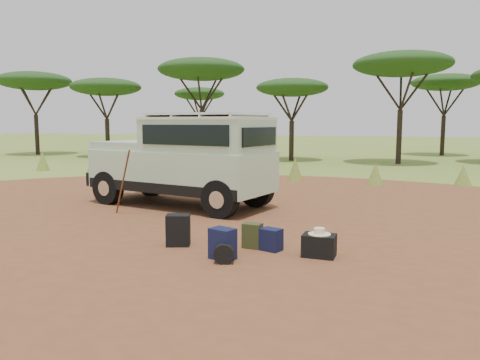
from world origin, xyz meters
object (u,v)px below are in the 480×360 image
(hard_case, at_px, (319,246))
(backpack_olive, at_px, (252,236))
(safari_vehicle, at_px, (186,162))
(backpack_navy, at_px, (223,244))
(backpack_black, at_px, (178,230))
(walking_staff, at_px, (123,182))
(duffel_navy, at_px, (271,240))

(hard_case, bearing_deg, backpack_olive, 173.80)
(safari_vehicle, xyz_separation_m, backpack_navy, (2.60, -4.40, -0.94))
(backpack_black, height_order, backpack_navy, backpack_black)
(hard_case, bearing_deg, backpack_black, -176.10)
(walking_staff, height_order, backpack_black, walking_staff)
(walking_staff, xyz_separation_m, duffel_navy, (4.21, -2.08, -0.61))
(safari_vehicle, xyz_separation_m, backpack_black, (1.54, -3.83, -0.91))
(backpack_olive, relative_size, hard_case, 0.84)
(backpack_black, bearing_deg, backpack_olive, -8.02)
(safari_vehicle, bearing_deg, hard_case, -28.80)
(backpack_black, bearing_deg, duffel_navy, -12.38)
(walking_staff, distance_m, backpack_black, 3.42)
(backpack_olive, bearing_deg, duffel_navy, -4.03)
(backpack_olive, distance_m, hard_case, 1.23)
(walking_staff, xyz_separation_m, backpack_navy, (3.57, -2.83, -0.54))
(backpack_navy, bearing_deg, backpack_black, 173.16)
(backpack_black, bearing_deg, walking_staff, 119.56)
(safari_vehicle, height_order, hard_case, safari_vehicle)
(safari_vehicle, distance_m, duffel_navy, 4.98)
(backpack_navy, relative_size, duffel_navy, 1.32)
(safari_vehicle, distance_m, backpack_olive, 4.70)
(safari_vehicle, relative_size, walking_staff, 3.15)
(walking_staff, bearing_deg, safari_vehicle, -6.55)
(safari_vehicle, relative_size, backpack_navy, 10.34)
(duffel_navy, distance_m, hard_case, 0.87)
(backpack_olive, bearing_deg, safari_vehicle, 135.20)
(walking_staff, bearing_deg, backpack_olive, -92.34)
(safari_vehicle, distance_m, backpack_black, 4.23)
(backpack_black, height_order, duffel_navy, backpack_black)
(walking_staff, distance_m, backpack_navy, 4.59)
(backpack_olive, bearing_deg, hard_case, -2.39)
(backpack_navy, height_order, backpack_olive, backpack_navy)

